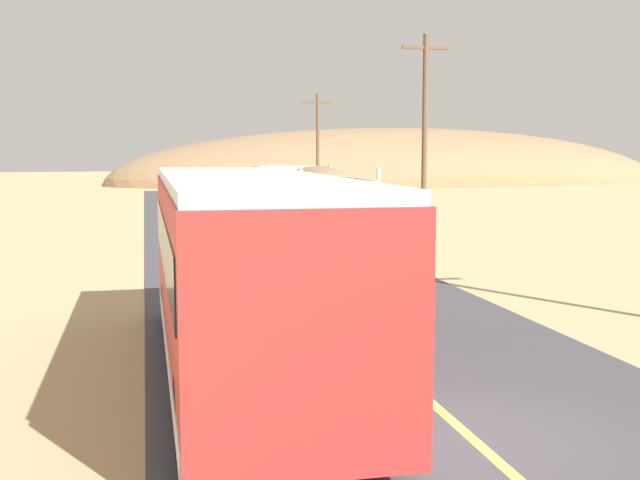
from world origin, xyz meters
TOP-DOWN VIEW (x-y plane):
  - ground_plane at (0.00, 0.00)m, footprint 240.00×240.00m
  - road_surface at (0.00, 0.00)m, footprint 8.00×120.00m
  - road_centre_line at (0.00, 0.00)m, footprint 0.16×117.60m
  - livestock_truck at (1.76, 20.40)m, footprint 2.53×9.70m
  - bus at (-2.41, 3.39)m, footprint 2.54×10.00m
  - car_far at (1.73, 35.78)m, footprint 1.90×4.62m
  - power_pole_mid at (8.47, 25.21)m, footprint 2.20×0.24m
  - power_pole_far at (8.47, 47.78)m, footprint 2.20×0.24m
  - distant_hill at (21.74, 70.37)m, footprint 59.49×23.67m

SIDE VIEW (x-z plane):
  - ground_plane at x=0.00m, z-range 0.00..0.00m
  - distant_hill at x=21.74m, z-range -5.75..5.75m
  - road_surface at x=0.00m, z-range 0.00..0.02m
  - road_centre_line at x=0.00m, z-range 0.02..0.02m
  - car_far at x=1.73m, z-range 0.12..2.05m
  - bus at x=-2.41m, z-range 0.14..3.35m
  - livestock_truck at x=1.76m, z-range 0.28..3.30m
  - power_pole_far at x=8.47m, z-range 0.29..7.83m
  - power_pole_mid at x=8.47m, z-range 0.30..8.99m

